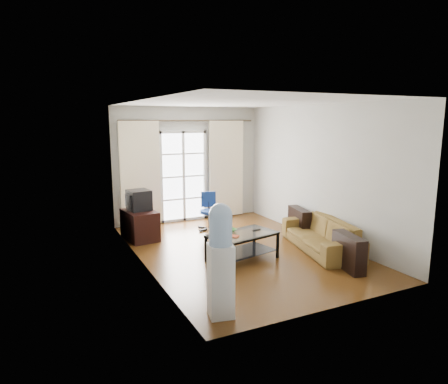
% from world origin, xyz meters
% --- Properties ---
extents(floor, '(5.20, 5.20, 0.00)m').
position_xyz_m(floor, '(0.00, 0.00, 0.00)').
color(floor, brown).
rests_on(floor, ground).
extents(ceiling, '(5.20, 5.20, 0.00)m').
position_xyz_m(ceiling, '(0.00, 0.00, 2.70)').
color(ceiling, white).
rests_on(ceiling, wall_back).
extents(wall_back, '(3.60, 0.02, 2.70)m').
position_xyz_m(wall_back, '(0.00, 2.60, 1.35)').
color(wall_back, beige).
rests_on(wall_back, floor).
extents(wall_front, '(3.60, 0.02, 2.70)m').
position_xyz_m(wall_front, '(0.00, -2.60, 1.35)').
color(wall_front, beige).
rests_on(wall_front, floor).
extents(wall_left, '(0.02, 5.20, 2.70)m').
position_xyz_m(wall_left, '(-1.80, 0.00, 1.35)').
color(wall_left, beige).
rests_on(wall_left, floor).
extents(wall_right, '(0.02, 5.20, 2.70)m').
position_xyz_m(wall_right, '(1.80, 0.00, 1.35)').
color(wall_right, beige).
rests_on(wall_right, floor).
extents(french_door, '(1.16, 0.06, 2.15)m').
position_xyz_m(french_door, '(-0.15, 2.54, 1.07)').
color(french_door, white).
rests_on(french_door, wall_back).
extents(curtain_rod, '(3.30, 0.04, 0.04)m').
position_xyz_m(curtain_rod, '(0.00, 2.50, 2.38)').
color(curtain_rod, '#4C3F2D').
rests_on(curtain_rod, wall_back).
extents(curtain_left, '(0.90, 0.07, 2.35)m').
position_xyz_m(curtain_left, '(-1.20, 2.48, 1.20)').
color(curtain_left, '#FFF2CD').
rests_on(curtain_left, curtain_rod).
extents(curtain_right, '(0.90, 0.07, 2.35)m').
position_xyz_m(curtain_right, '(0.95, 2.48, 1.20)').
color(curtain_right, '#FFF2CD').
rests_on(curtain_right, curtain_rod).
extents(radiator, '(0.64, 0.12, 0.64)m').
position_xyz_m(radiator, '(0.80, 2.50, 0.33)').
color(radiator, gray).
rests_on(radiator, floor).
extents(sofa, '(2.33, 1.66, 0.58)m').
position_xyz_m(sofa, '(1.37, -0.65, 0.29)').
color(sofa, brown).
rests_on(sofa, floor).
extents(coffee_table, '(1.28, 0.90, 0.47)m').
position_xyz_m(coffee_table, '(-0.21, -0.50, 0.31)').
color(coffee_table, silver).
rests_on(coffee_table, floor).
extents(bowl, '(0.31, 0.31, 0.05)m').
position_xyz_m(bowl, '(-0.34, -0.30, 0.50)').
color(bowl, green).
rests_on(bowl, coffee_table).
extents(book, '(0.33, 0.33, 0.02)m').
position_xyz_m(book, '(-0.50, -0.63, 0.48)').
color(book, maroon).
rests_on(book, coffee_table).
extents(remote, '(0.15, 0.04, 0.02)m').
position_xyz_m(remote, '(0.12, -0.42, 0.48)').
color(remote, black).
rests_on(remote, coffee_table).
extents(tv_stand, '(0.65, 0.88, 0.60)m').
position_xyz_m(tv_stand, '(-1.50, 1.48, 0.30)').
color(tv_stand, black).
rests_on(tv_stand, floor).
extents(crt_tv, '(0.49, 0.49, 0.41)m').
position_xyz_m(crt_tv, '(-1.49, 1.55, 0.80)').
color(crt_tv, black).
rests_on(crt_tv, tv_stand).
extents(task_chair, '(0.71, 0.71, 0.83)m').
position_xyz_m(task_chair, '(0.07, 1.55, 0.24)').
color(task_chair, black).
rests_on(task_chair, floor).
extents(water_cooler, '(0.35, 0.34, 1.43)m').
position_xyz_m(water_cooler, '(-1.41, -2.15, 0.75)').
color(water_cooler, silver).
rests_on(water_cooler, floor).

